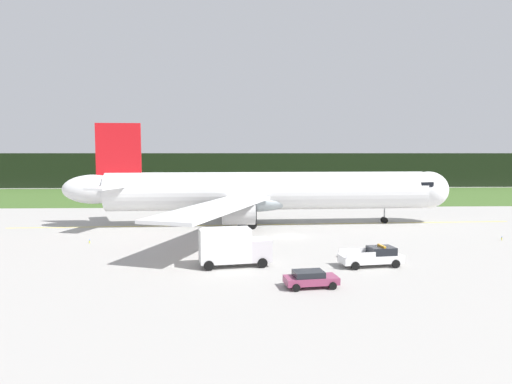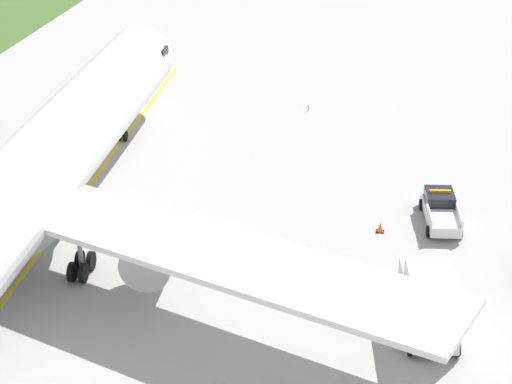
{
  "view_description": "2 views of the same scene",
  "coord_description": "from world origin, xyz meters",
  "px_view_note": "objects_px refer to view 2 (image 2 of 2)",
  "views": [
    {
      "loc": [
        -5.84,
        -55.72,
        10.37
      ],
      "look_at": [
        -3.47,
        8.63,
        4.83
      ],
      "focal_mm": 31.71,
      "sensor_mm": 36.0,
      "label": 1
    },
    {
      "loc": [
        -48.04,
        -13.7,
        27.9
      ],
      "look_at": [
        0.14,
        -4.06,
        4.1
      ],
      "focal_mm": 62.96,
      "sensor_mm": 36.0,
      "label": 2
    }
  ],
  "objects_px": {
    "ops_pickup_truck": "(440,209)",
    "apron_cone": "(380,227)",
    "airliner": "(34,181)",
    "catering_truck": "(429,300)"
  },
  "relations": [
    {
      "from": "ops_pickup_truck",
      "to": "apron_cone",
      "type": "distance_m",
      "value": 4.45
    },
    {
      "from": "airliner",
      "to": "catering_truck",
      "type": "bearing_deg",
      "value": -99.77
    },
    {
      "from": "airliner",
      "to": "apron_cone",
      "type": "height_order",
      "value": "airliner"
    },
    {
      "from": "ops_pickup_truck",
      "to": "apron_cone",
      "type": "xyz_separation_m",
      "value": [
        -2.25,
        3.79,
        -0.58
      ]
    },
    {
      "from": "ops_pickup_truck",
      "to": "airliner",
      "type": "bearing_deg",
      "value": 109.75
    },
    {
      "from": "ops_pickup_truck",
      "to": "catering_truck",
      "type": "bearing_deg",
      "value": 177.81
    },
    {
      "from": "airliner",
      "to": "catering_truck",
      "type": "relative_size",
      "value": 8.21
    },
    {
      "from": "airliner",
      "to": "catering_truck",
      "type": "xyz_separation_m",
      "value": [
        -4.14,
        -24.04,
        -2.92
      ]
    },
    {
      "from": "airliner",
      "to": "apron_cone",
      "type": "distance_m",
      "value": 22.2
    },
    {
      "from": "airliner",
      "to": "apron_cone",
      "type": "xyz_separation_m",
      "value": [
        6.56,
        -20.74,
        -4.45
      ]
    }
  ]
}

